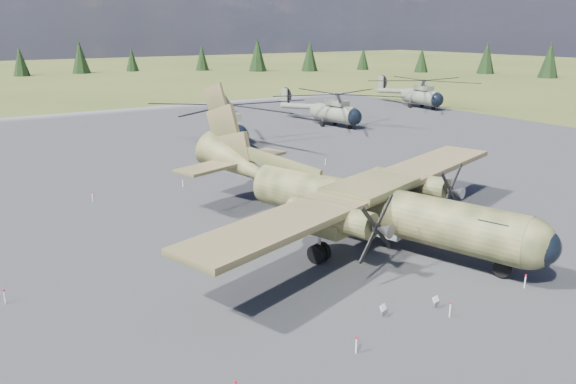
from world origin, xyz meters
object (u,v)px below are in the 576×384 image
helicopter_mid (335,103)px  helicopter_far (422,88)px  transport_plane (356,196)px  helicopter_near (229,116)px

helicopter_mid → helicopter_far: helicopter_far is taller
transport_plane → helicopter_far: size_ratio=1.28×
helicopter_far → transport_plane: bearing=-135.4°
transport_plane → helicopter_near: (7.27, 32.97, 0.69)m
transport_plane → helicopter_far: (51.28, 44.29, 0.62)m
transport_plane → helicopter_mid: size_ratio=1.30×
helicopter_near → helicopter_mid: (19.09, 4.06, -0.23)m
transport_plane → helicopter_far: 67.76m
helicopter_mid → helicopter_far: bearing=7.6°
helicopter_near → helicopter_far: bearing=28.5°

